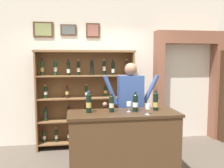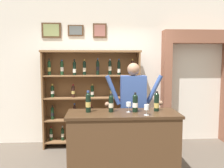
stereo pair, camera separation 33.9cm
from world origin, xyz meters
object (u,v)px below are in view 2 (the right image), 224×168
(wine_shelf, at_px, (92,96))
(wine_glass_left, at_px, (146,108))
(wine_glass_center, at_px, (129,105))
(tasting_bottle_chianti, at_px, (88,102))
(tasting_counter, at_px, (123,145))
(tasting_bottle_grappa, at_px, (111,103))
(shopkeeper, at_px, (133,101))
(tasting_bottle_prosecco, at_px, (135,103))
(tasting_bottle_brunello, at_px, (157,102))

(wine_shelf, height_order, wine_glass_left, wine_shelf)
(wine_glass_left, bearing_deg, wine_glass_center, 136.64)
(wine_glass_left, bearing_deg, tasting_bottle_chianti, 163.21)
(tasting_counter, distance_m, wine_glass_left, 0.71)
(wine_shelf, relative_size, wine_glass_center, 12.93)
(tasting_bottle_grappa, bearing_deg, shopkeeper, 50.93)
(tasting_bottle_prosecco, distance_m, tasting_bottle_brunello, 0.33)
(wine_shelf, height_order, tasting_bottle_brunello, wine_shelf)
(tasting_bottle_chianti, bearing_deg, wine_shelf, 89.17)
(shopkeeper, bearing_deg, tasting_bottle_chianti, -146.49)
(tasting_bottle_chianti, distance_m, wine_glass_left, 0.86)
(wine_shelf, xyz_separation_m, tasting_bottle_prosecco, (0.67, -1.38, 0.10))
(tasting_bottle_brunello, distance_m, wine_glass_center, 0.43)
(tasting_bottle_prosecco, bearing_deg, shopkeeper, 84.70)
(tasting_bottle_grappa, bearing_deg, tasting_bottle_chianti, 178.60)
(tasting_counter, height_order, wine_glass_center, wine_glass_center)
(tasting_counter, distance_m, tasting_bottle_brunello, 0.83)
(wine_shelf, relative_size, tasting_bottle_prosecco, 6.71)
(tasting_bottle_brunello, bearing_deg, shopkeeper, 120.57)
(shopkeeper, bearing_deg, wine_glass_center, -105.63)
(tasting_counter, bearing_deg, tasting_bottle_brunello, 7.30)
(shopkeeper, bearing_deg, tasting_bottle_brunello, -59.43)
(wine_shelf, bearing_deg, tasting_bottle_prosecco, -63.92)
(wine_glass_center, bearing_deg, tasting_bottle_grappa, 173.87)
(wine_shelf, bearing_deg, tasting_bottle_grappa, -76.92)
(tasting_counter, relative_size, tasting_bottle_grappa, 5.99)
(tasting_counter, height_order, shopkeeper, shopkeeper)
(shopkeeper, relative_size, wine_glass_left, 11.32)
(tasting_bottle_brunello, bearing_deg, tasting_bottle_chianti, -179.25)
(wine_shelf, height_order, tasting_counter, wine_shelf)
(wine_shelf, distance_m, wine_glass_left, 1.79)
(tasting_counter, xyz_separation_m, shopkeeper, (0.23, 0.54, 0.57))
(tasting_counter, xyz_separation_m, tasting_bottle_prosecco, (0.19, 0.03, 0.64))
(tasting_bottle_grappa, height_order, tasting_bottle_brunello, tasting_bottle_brunello)
(tasting_bottle_grappa, relative_size, wine_glass_left, 1.81)
(tasting_counter, xyz_separation_m, tasting_bottle_grappa, (-0.17, 0.04, 0.63))
(tasting_bottle_chianti, distance_m, tasting_bottle_grappa, 0.34)
(tasting_bottle_grappa, xyz_separation_m, tasting_bottle_prosecco, (0.36, -0.01, 0.01))
(tasting_bottle_grappa, xyz_separation_m, tasting_bottle_brunello, (0.69, 0.02, 0.01))
(tasting_bottle_grappa, bearing_deg, tasting_counter, -14.52)
(tasting_counter, bearing_deg, wine_glass_left, -32.08)
(wine_glass_center, xyz_separation_m, wine_glass_left, (0.22, -0.21, -0.01))
(shopkeeper, distance_m, tasting_bottle_chianti, 0.89)
(wine_glass_center, distance_m, wine_glass_left, 0.31)
(wine_shelf, relative_size, wine_glass_left, 12.93)
(tasting_bottle_chianti, height_order, tasting_bottle_prosecco, tasting_bottle_chianti)
(tasting_bottle_chianti, height_order, wine_glass_left, tasting_bottle_chianti)
(wine_shelf, xyz_separation_m, tasting_counter, (0.49, -1.41, -0.54))
(wine_glass_center, bearing_deg, wine_glass_left, -43.36)
(tasting_bottle_grappa, bearing_deg, wine_glass_center, -6.13)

